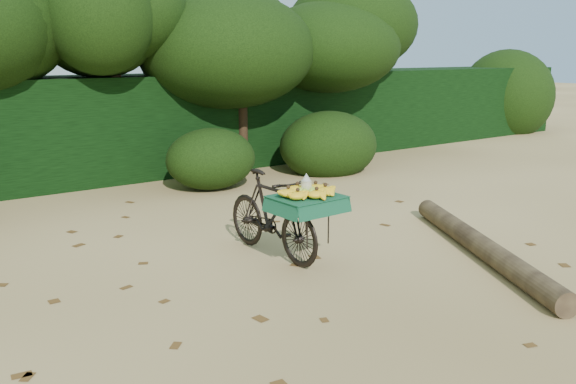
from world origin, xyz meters
TOP-DOWN VIEW (x-y plane):
  - ground at (0.00, 0.00)m, footprint 80.00×80.00m
  - vendor_bicycle at (0.39, 0.88)m, footprint 0.70×1.69m
  - fallen_log at (2.25, -0.46)m, footprint 1.77×3.05m
  - hedge_backdrop at (0.00, 6.30)m, footprint 26.00×1.80m
  - tree_row at (-0.65, 5.50)m, footprint 14.50×2.00m
  - bush_clumps at (0.50, 4.30)m, footprint 8.80×1.70m
  - leaf_litter at (0.00, 0.65)m, footprint 7.00×7.30m

SIDE VIEW (x-z plane):
  - ground at x=0.00m, z-range 0.00..0.00m
  - leaf_litter at x=0.00m, z-range 0.00..0.01m
  - fallen_log at x=2.25m, z-range 0.00..0.24m
  - bush_clumps at x=0.50m, z-range 0.00..0.90m
  - vendor_bicycle at x=0.39m, z-range 0.01..0.96m
  - hedge_backdrop at x=0.00m, z-range 0.00..1.80m
  - tree_row at x=-0.65m, z-range 0.00..4.00m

